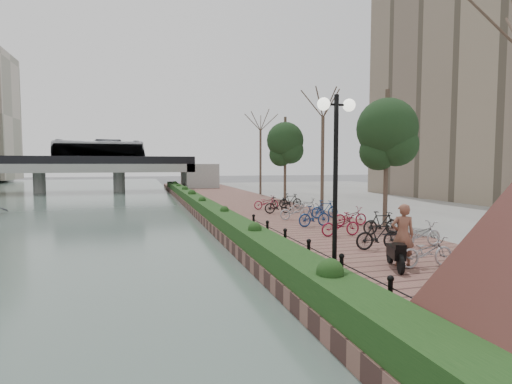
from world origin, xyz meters
name	(u,v)px	position (x,y,z in m)	size (l,w,h in m)	color
ground	(304,327)	(0.00, 0.00, 0.00)	(220.00, 220.00, 0.00)	#59595B
promenade	(257,213)	(4.00, 17.50, 0.25)	(8.00, 75.00, 0.50)	brown
inland_pavement	(456,206)	(20.00, 17.50, 0.25)	(24.00, 75.00, 0.50)	gray
hedge	(200,203)	(0.60, 20.00, 0.80)	(1.10, 56.00, 0.60)	#153413
chain_fence	(324,261)	(1.40, 2.00, 0.85)	(0.10, 14.10, 0.70)	black
lamppost	(336,147)	(1.42, 1.42, 3.90)	(1.02, 0.32, 4.70)	black
motorcycle	(395,253)	(3.63, 1.99, 0.95)	(0.45, 1.45, 0.91)	black
pedestrian	(403,235)	(4.00, 2.18, 1.41)	(0.67, 0.44, 1.83)	brown
bicycle_parking	(332,216)	(5.49, 9.61, 0.97)	(2.40, 17.32, 1.00)	#A1A0A4
street_trees	(348,160)	(8.00, 12.68, 3.69)	(3.20, 37.12, 6.80)	#3B2F23
bridge	(52,165)	(-13.58, 45.00, 3.37)	(36.00, 10.77, 6.50)	gray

